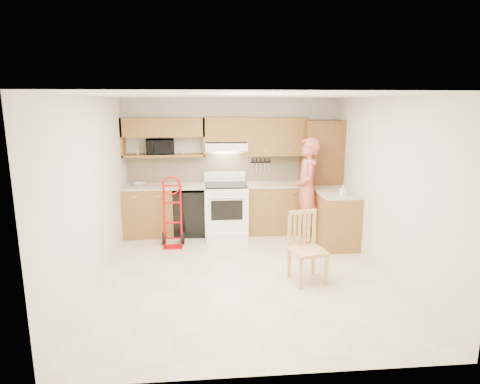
{
  "coord_description": "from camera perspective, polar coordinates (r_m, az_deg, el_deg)",
  "views": [
    {
      "loc": [
        -0.53,
        -5.45,
        2.4
      ],
      "look_at": [
        0.0,
        0.5,
        1.1
      ],
      "focal_mm": 30.55,
      "sensor_mm": 36.0,
      "label": 1
    }
  ],
  "objects": [
    {
      "name": "floor",
      "position": [
        5.98,
        0.44,
        -11.47
      ],
      "size": [
        4.0,
        4.5,
        0.02
      ],
      "primitive_type": "cube",
      "color": "beige",
      "rests_on": "ground"
    },
    {
      "name": "ceiling",
      "position": [
        5.48,
        0.48,
        13.42
      ],
      "size": [
        4.0,
        4.5,
        0.02
      ],
      "primitive_type": "cube",
      "color": "white",
      "rests_on": "ground"
    },
    {
      "name": "wall_back",
      "position": [
        7.82,
        -1.16,
        3.81
      ],
      "size": [
        4.0,
        0.02,
        2.5
      ],
      "primitive_type": "cube",
      "color": "silver",
      "rests_on": "ground"
    },
    {
      "name": "wall_front",
      "position": [
        3.43,
        4.15,
        -7.31
      ],
      "size": [
        4.0,
        0.02,
        2.5
      ],
      "primitive_type": "cube",
      "color": "silver",
      "rests_on": "ground"
    },
    {
      "name": "wall_left",
      "position": [
        5.76,
        -19.85,
        0.03
      ],
      "size": [
        0.02,
        4.5,
        2.5
      ],
      "primitive_type": "cube",
      "color": "silver",
      "rests_on": "ground"
    },
    {
      "name": "wall_right",
      "position": [
        6.13,
        19.52,
        0.74
      ],
      "size": [
        0.02,
        4.5,
        2.5
      ],
      "primitive_type": "cube",
      "color": "silver",
      "rests_on": "ground"
    },
    {
      "name": "backsplash",
      "position": [
        7.8,
        -1.14,
        3.42
      ],
      "size": [
        3.92,
        0.03,
        0.55
      ],
      "primitive_type": "cube",
      "color": "beige",
      "rests_on": "wall_back"
    },
    {
      "name": "lower_cab_left",
      "position": [
        7.72,
        -12.53,
        -2.66
      ],
      "size": [
        0.9,
        0.6,
        0.9
      ],
      "primitive_type": "cube",
      "color": "olive",
      "rests_on": "ground"
    },
    {
      "name": "dishwasher",
      "position": [
        7.67,
        -6.95,
        -2.75
      ],
      "size": [
        0.6,
        0.6,
        0.85
      ],
      "primitive_type": "cube",
      "color": "black",
      "rests_on": "ground"
    },
    {
      "name": "lower_cab_right",
      "position": [
        7.78,
        5.15,
        -2.31
      ],
      "size": [
        1.14,
        0.6,
        0.9
      ],
      "primitive_type": "cube",
      "color": "olive",
      "rests_on": "ground"
    },
    {
      "name": "countertop_left",
      "position": [
        7.58,
        -10.45,
        0.81
      ],
      "size": [
        1.5,
        0.63,
        0.04
      ],
      "primitive_type": "cube",
      "color": "#B8AA94",
      "rests_on": "lower_cab_left"
    },
    {
      "name": "countertop_right",
      "position": [
        7.67,
        5.21,
        1.09
      ],
      "size": [
        1.14,
        0.63,
        0.04
      ],
      "primitive_type": "cube",
      "color": "#B8AA94",
      "rests_on": "lower_cab_right"
    },
    {
      "name": "cab_return_right",
      "position": [
        7.24,
        13.08,
        -3.69
      ],
      "size": [
        0.6,
        1.0,
        0.9
      ],
      "primitive_type": "cube",
      "color": "olive",
      "rests_on": "ground"
    },
    {
      "name": "countertop_return",
      "position": [
        7.13,
        13.27,
        -0.05
      ],
      "size": [
        0.63,
        1.0,
        0.04
      ],
      "primitive_type": "cube",
      "color": "#B8AA94",
      "rests_on": "cab_return_right"
    },
    {
      "name": "pantry_tall",
      "position": [
        7.83,
        11.15,
        2.11
      ],
      "size": [
        0.7,
        0.6,
        2.1
      ],
      "primitive_type": "cube",
      "color": "brown",
      "rests_on": "ground"
    },
    {
      "name": "upper_cab_left",
      "position": [
        7.58,
        -10.67,
        8.89
      ],
      "size": [
        1.5,
        0.33,
        0.34
      ],
      "primitive_type": "cube",
      "color": "olive",
      "rests_on": "wall_back"
    },
    {
      "name": "upper_shelf_mw",
      "position": [
        7.63,
        -10.52,
        5.06
      ],
      "size": [
        1.5,
        0.33,
        0.04
      ],
      "primitive_type": "cube",
      "color": "olive",
      "rests_on": "wall_back"
    },
    {
      "name": "upper_cab_center",
      "position": [
        7.56,
        -2.0,
        8.78
      ],
      "size": [
        0.76,
        0.33,
        0.44
      ],
      "primitive_type": "cube",
      "color": "olive",
      "rests_on": "wall_back"
    },
    {
      "name": "upper_cab_right",
      "position": [
        7.68,
        5.16,
        7.74
      ],
      "size": [
        1.14,
        0.33,
        0.7
      ],
      "primitive_type": "cube",
      "color": "olive",
      "rests_on": "wall_back"
    },
    {
      "name": "range_hood",
      "position": [
        7.52,
        -1.96,
        6.39
      ],
      "size": [
        0.76,
        0.46,
        0.14
      ],
      "primitive_type": "cube",
      "color": "white",
      "rests_on": "wall_back"
    },
    {
      "name": "knife_strip",
      "position": [
        7.82,
        2.9,
        3.72
      ],
      "size": [
        0.4,
        0.05,
        0.29
      ],
      "primitive_type": null,
      "color": "black",
      "rests_on": "backsplash"
    },
    {
      "name": "microwave",
      "position": [
        7.62,
        -11.11,
        6.22
      ],
      "size": [
        0.53,
        0.39,
        0.28
      ],
      "primitive_type": "imported",
      "rotation": [
        0.0,
        0.0,
        0.12
      ],
      "color": "black",
      "rests_on": "upper_shelf_mw"
    },
    {
      "name": "range",
      "position": [
        7.44,
        -1.97,
        -1.97
      ],
      "size": [
        0.77,
        1.02,
        1.14
      ],
      "primitive_type": null,
      "color": "white",
      "rests_on": "ground"
    },
    {
      "name": "person",
      "position": [
        7.18,
        9.3,
        0.2
      ],
      "size": [
        0.51,
        0.72,
        1.84
      ],
      "primitive_type": "imported",
      "rotation": [
        0.0,
        0.0,
        -1.69
      ],
      "color": "#C1594D",
      "rests_on": "ground"
    },
    {
      "name": "hand_truck",
      "position": [
        7.01,
        -9.44,
        -3.23
      ],
      "size": [
        0.43,
        0.4,
        1.09
      ],
      "primitive_type": null,
      "rotation": [
        0.0,
        0.0,
        0.0
      ],
      "color": "#BF0409",
      "rests_on": "ground"
    },
    {
      "name": "dining_chair",
      "position": [
        5.65,
        9.45,
        -7.74
      ],
      "size": [
        0.53,
        0.56,
        0.97
      ],
      "primitive_type": null,
      "rotation": [
        0.0,
        0.0,
        0.22
      ],
      "color": "tan",
      "rests_on": "ground"
    },
    {
      "name": "soap_bottle",
      "position": [
        6.78,
        14.22,
        0.25
      ],
      "size": [
        0.11,
        0.11,
        0.18
      ],
      "primitive_type": "imported",
      "rotation": [
        0.0,
        0.0,
        0.36
      ],
      "color": "white",
      "rests_on": "countertop_return"
    },
    {
      "name": "bowl",
      "position": [
        7.63,
        -13.86,
        1.07
      ],
      "size": [
        0.22,
        0.22,
        0.05
      ],
      "primitive_type": "imported",
      "rotation": [
        0.0,
        0.0,
        0.03
      ],
      "color": "white",
      "rests_on": "countertop_left"
    }
  ]
}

